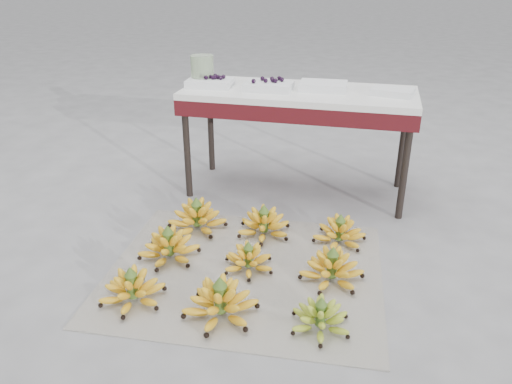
% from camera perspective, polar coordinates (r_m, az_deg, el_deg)
% --- Properties ---
extents(ground, '(60.00, 60.00, 0.00)m').
position_cam_1_polar(ground, '(2.37, -2.27, -8.81)').
color(ground, slate).
rests_on(ground, ground).
extents(newspaper_mat, '(1.31, 1.12, 0.01)m').
position_cam_1_polar(newspaper_mat, '(2.35, -1.26, -9.03)').
color(newspaper_mat, silver).
rests_on(newspaper_mat, ground).
extents(bunch_front_left, '(0.35, 0.35, 0.17)m').
position_cam_1_polar(bunch_front_left, '(2.19, -13.94, -10.73)').
color(bunch_front_left, yellow).
rests_on(bunch_front_left, newspaper_mat).
extents(bunch_front_center, '(0.35, 0.35, 0.19)m').
position_cam_1_polar(bunch_front_center, '(2.05, -4.07, -12.47)').
color(bunch_front_center, yellow).
rests_on(bunch_front_center, newspaper_mat).
extents(bunch_front_right, '(0.30, 0.30, 0.15)m').
position_cam_1_polar(bunch_front_right, '(2.01, 7.37, -14.07)').
color(bunch_front_right, '#89B623').
rests_on(bunch_front_right, newspaper_mat).
extents(bunch_mid_left, '(0.34, 0.34, 0.18)m').
position_cam_1_polar(bunch_mid_left, '(2.45, -9.91, -6.18)').
color(bunch_mid_left, yellow).
rests_on(bunch_mid_left, newspaper_mat).
extents(bunch_mid_center, '(0.30, 0.30, 0.15)m').
position_cam_1_polar(bunch_mid_center, '(2.34, -0.88, -7.73)').
color(bunch_mid_center, yellow).
rests_on(bunch_mid_center, newspaper_mat).
extents(bunch_mid_right, '(0.30, 0.30, 0.18)m').
position_cam_1_polar(bunch_mid_right, '(2.28, 8.66, -8.69)').
color(bunch_mid_right, yellow).
rests_on(bunch_mid_right, newspaper_mat).
extents(bunch_back_left, '(0.35, 0.35, 0.19)m').
position_cam_1_polar(bunch_back_left, '(2.68, -6.74, -2.96)').
color(bunch_back_left, yellow).
rests_on(bunch_back_left, newspaper_mat).
extents(bunch_back_center, '(0.37, 0.37, 0.17)m').
position_cam_1_polar(bunch_back_center, '(2.61, 0.91, -3.70)').
color(bunch_back_center, yellow).
rests_on(bunch_back_center, newspaper_mat).
extents(bunch_back_right, '(0.30, 0.30, 0.16)m').
position_cam_1_polar(bunch_back_right, '(2.57, 9.53, -4.62)').
color(bunch_back_right, yellow).
rests_on(bunch_back_right, newspaper_mat).
extents(vendor_table, '(1.34, 0.53, 0.64)m').
position_cam_1_polar(vendor_table, '(2.96, 4.91, 10.18)').
color(vendor_table, black).
rests_on(vendor_table, ground).
extents(tray_far_left, '(0.27, 0.20, 0.07)m').
position_cam_1_polar(tray_far_left, '(3.03, -5.24, 12.38)').
color(tray_far_left, silver).
rests_on(tray_far_left, vendor_table).
extents(tray_left, '(0.27, 0.20, 0.07)m').
position_cam_1_polar(tray_left, '(2.93, 1.45, 12.07)').
color(tray_left, silver).
rests_on(tray_left, vendor_table).
extents(tray_right, '(0.27, 0.20, 0.04)m').
position_cam_1_polar(tray_right, '(2.96, 7.68, 11.92)').
color(tray_right, silver).
rests_on(tray_right, vendor_table).
extents(tray_far_right, '(0.25, 0.20, 0.04)m').
position_cam_1_polar(tray_far_right, '(2.91, 15.35, 11.01)').
color(tray_far_right, silver).
rests_on(tray_far_right, vendor_table).
extents(glass_jar, '(0.16, 0.16, 0.17)m').
position_cam_1_polar(glass_jar, '(3.07, -6.16, 13.71)').
color(glass_jar, beige).
rests_on(glass_jar, vendor_table).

